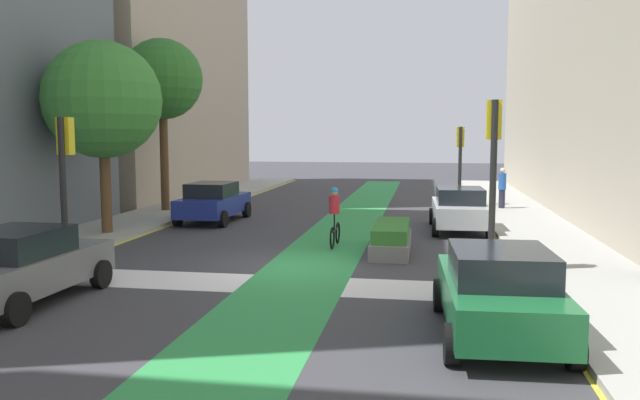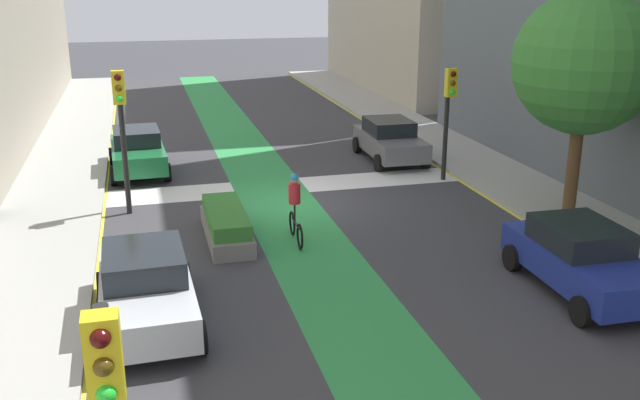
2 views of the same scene
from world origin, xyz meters
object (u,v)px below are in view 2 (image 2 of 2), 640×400
at_px(car_grey_left_near, 390,140).
at_px(street_tree_near, 585,63).
at_px(car_green_right_near, 138,151).
at_px(cyclist_in_lane, 295,206).
at_px(median_planter, 226,225).
at_px(car_blue_left_far, 581,258).
at_px(traffic_signal_near_right, 121,115).
at_px(car_silver_right_far, 146,288).
at_px(traffic_signal_near_left, 449,102).

distance_m(car_grey_left_near, street_tree_near, 9.39).
xyz_separation_m(car_green_right_near, cyclist_in_lane, (-4.02, 8.22, 0.17)).
bearing_deg(cyclist_in_lane, median_planter, -18.74).
bearing_deg(car_blue_left_far, cyclist_in_lane, -40.35).
bearing_deg(car_grey_left_near, car_blue_left_far, 90.51).
height_order(traffic_signal_near_right, car_blue_left_far, traffic_signal_near_right).
xyz_separation_m(car_grey_left_near, median_planter, (7.22, 6.98, -0.40)).
height_order(car_grey_left_near, car_green_right_near, same).
bearing_deg(cyclist_in_lane, traffic_signal_near_right, -37.74).
relative_size(car_silver_right_far, median_planter, 1.23).
bearing_deg(street_tree_near, car_green_right_near, -36.55).
bearing_deg(median_planter, car_blue_left_far, 144.05).
relative_size(car_green_right_near, median_planter, 1.24).
bearing_deg(street_tree_near, car_blue_left_far, 59.72).
bearing_deg(traffic_signal_near_right, car_green_right_near, -94.00).
height_order(car_silver_right_far, car_blue_left_far, same).
height_order(street_tree_near, median_planter, street_tree_near).
xyz_separation_m(traffic_signal_near_left, car_silver_right_far, (10.30, 8.25, -1.95)).
bearing_deg(cyclist_in_lane, traffic_signal_near_left, -145.32).
xyz_separation_m(traffic_signal_near_right, car_blue_left_far, (-9.90, 8.08, -2.21)).
xyz_separation_m(traffic_signal_near_right, street_tree_near, (-12.28, 4.01, 1.58)).
distance_m(car_silver_right_far, median_planter, 5.01).
xyz_separation_m(traffic_signal_near_right, cyclist_in_lane, (-4.36, 3.37, -2.04)).
bearing_deg(cyclist_in_lane, car_blue_left_far, 139.65).
height_order(traffic_signal_near_right, median_planter, traffic_signal_near_right).
height_order(car_silver_right_far, median_planter, car_silver_right_far).
relative_size(traffic_signal_near_right, car_silver_right_far, 1.01).
bearing_deg(car_green_right_near, traffic_signal_near_right, 86.00).
relative_size(car_silver_right_far, car_green_right_near, 0.99).
bearing_deg(car_grey_left_near, median_planter, 44.06).
relative_size(car_grey_left_near, street_tree_near, 0.66).
xyz_separation_m(car_blue_left_far, street_tree_near, (-2.38, -4.07, 3.80)).
distance_m(traffic_signal_near_left, car_grey_left_near, 3.87).
relative_size(car_blue_left_far, median_planter, 1.23).
bearing_deg(median_planter, car_green_right_near, -73.63).
bearing_deg(car_silver_right_far, car_blue_left_far, 175.02).
xyz_separation_m(traffic_signal_near_right, car_green_right_near, (-0.34, -4.84, -2.21)).
height_order(traffic_signal_near_left, car_silver_right_far, traffic_signal_near_left).
relative_size(street_tree_near, median_planter, 1.86).
distance_m(traffic_signal_near_right, car_blue_left_far, 12.97).
bearing_deg(median_planter, street_tree_near, 172.72).
bearing_deg(car_blue_left_far, car_green_right_near, -53.50).
distance_m(traffic_signal_near_right, traffic_signal_near_left, 10.73).
distance_m(traffic_signal_near_right, street_tree_near, 13.01).
height_order(traffic_signal_near_right, car_green_right_near, traffic_signal_near_right).
height_order(traffic_signal_near_right, car_silver_right_far, traffic_signal_near_right).
xyz_separation_m(car_blue_left_far, cyclist_in_lane, (5.54, -4.71, 0.17)).
height_order(car_grey_left_near, street_tree_near, street_tree_near).
bearing_deg(car_blue_left_far, car_grey_left_near, -89.49).
bearing_deg(car_green_right_near, median_planter, 106.37).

